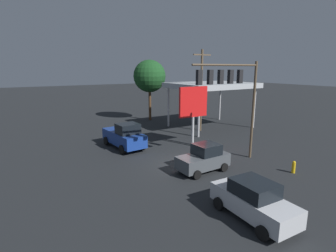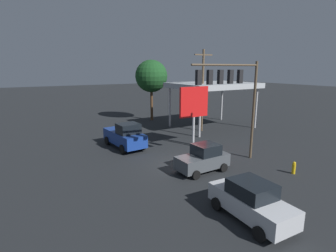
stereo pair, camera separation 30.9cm
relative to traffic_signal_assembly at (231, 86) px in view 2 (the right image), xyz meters
The scene contains 10 objects.
ground_plane 6.92m from the traffic_signal_assembly, 24.64° to the right, with size 200.00×200.00×0.00m, color black.
traffic_signal_assembly is the anchor object (origin of this frame).
utility_pole 10.79m from the traffic_signal_assembly, 117.19° to the right, with size 2.40×0.26×9.24m.
gas_station_canopy 12.76m from the traffic_signal_assembly, 124.58° to the right, with size 9.74×7.34×5.48m.
price_sign 5.76m from the traffic_signal_assembly, 96.98° to the right, with size 3.07×0.27×5.55m.
sedan_waiting 9.14m from the traffic_signal_assembly, 55.05° to the left, with size 2.20×4.47×1.93m.
pickup_parked 10.62m from the traffic_signal_assembly, 56.13° to the right, with size 2.58×5.34×2.40m.
hatchback_crossing 5.62m from the traffic_signal_assembly, ahead, with size 3.84×2.04×1.97m.
street_tree 18.65m from the traffic_signal_assembly, 99.01° to the right, with size 4.42×4.42×8.33m.
fire_hydrant 7.20m from the traffic_signal_assembly, 123.03° to the left, with size 0.24×0.24×0.88m.
Camera 2 is at (10.48, 15.68, 7.23)m, focal length 28.00 mm.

